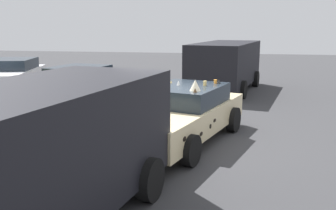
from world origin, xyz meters
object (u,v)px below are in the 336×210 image
Objects in this scene: parked_van_behind_right at (32,153)px; parked_sedan_far_right at (76,89)px; parked_van_row_back_far at (226,64)px; parked_sedan_behind_left at (12,75)px; art_car_decorated at (181,113)px.

parked_van_behind_right reaches higher than parked_sedan_far_right.
parked_van_behind_right is at bearing 1.26° from parked_van_row_back_far.
parked_sedan_far_right reaches higher than parked_sedan_behind_left.
parked_van_row_back_far is 9.19m from parked_sedan_behind_left.
art_car_decorated is at bearing -4.93° from parked_van_behind_right.
parked_van_behind_right is (-4.58, 1.31, 0.46)m from art_car_decorated.
parked_sedan_far_right is (-4.80, 4.76, -0.46)m from parked_van_row_back_far.
art_car_decorated reaches higher than parked_sedan_behind_left.
parked_van_behind_right reaches higher than parked_sedan_behind_left.
art_car_decorated is 1.05× the size of parked_sedan_far_right.
parked_sedan_far_right is (7.37, 2.66, -0.44)m from parked_van_behind_right.
art_car_decorated is 0.86× the size of parked_van_row_back_far.
art_car_decorated is at bearing 64.74° from parked_sedan_far_right.
parked_sedan_far_right is at bearing -108.68° from art_car_decorated.
parked_van_row_back_far is 6.77m from parked_sedan_far_right.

